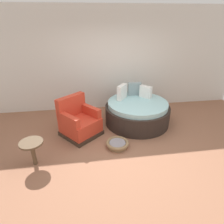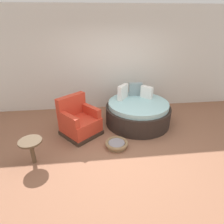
{
  "view_description": "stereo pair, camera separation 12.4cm",
  "coord_description": "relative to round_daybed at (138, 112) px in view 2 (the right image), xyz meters",
  "views": [
    {
      "loc": [
        -0.75,
        -3.46,
        2.62
      ],
      "look_at": [
        -0.15,
        0.69,
        0.55
      ],
      "focal_mm": 31.09,
      "sensor_mm": 36.0,
      "label": 1
    },
    {
      "loc": [
        -0.63,
        -3.47,
        2.62
      ],
      "look_at": [
        -0.15,
        0.69,
        0.55
      ],
      "focal_mm": 31.09,
      "sensor_mm": 36.0,
      "label": 2
    }
  ],
  "objects": [
    {
      "name": "ground_plane",
      "position": [
        -0.59,
        -1.09,
        -0.32
      ],
      "size": [
        8.0,
        8.0,
        0.02
      ],
      "primitive_type": "cube",
      "color": "#936047"
    },
    {
      "name": "back_wall",
      "position": [
        -0.59,
        1.19,
        1.16
      ],
      "size": [
        8.0,
        0.12,
        2.94
      ],
      "primitive_type": "cube",
      "color": "silver",
      "rests_on": "ground_plane"
    },
    {
      "name": "round_daybed",
      "position": [
        0.0,
        0.0,
        0.0
      ],
      "size": [
        1.72,
        1.72,
        0.99
      ],
      "color": "#2D231E",
      "rests_on": "ground_plane"
    },
    {
      "name": "red_armchair",
      "position": [
        -1.54,
        -0.39,
        0.02
      ],
      "size": [
        1.12,
        1.12,
        0.94
      ],
      "color": "#38281E",
      "rests_on": "ground_plane"
    },
    {
      "name": "pet_basket",
      "position": [
        -0.71,
        -1.04,
        -0.24
      ],
      "size": [
        0.51,
        0.51,
        0.13
      ],
      "color": "#8E704C",
      "rests_on": "ground_plane"
    },
    {
      "name": "side_table",
      "position": [
        -2.41,
        -1.37,
        0.12
      ],
      "size": [
        0.44,
        0.44,
        0.52
      ],
      "color": "brown",
      "rests_on": "ground_plane"
    }
  ]
}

